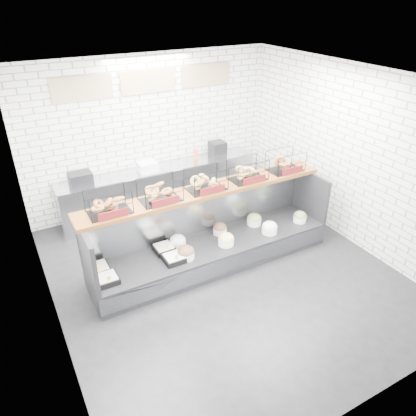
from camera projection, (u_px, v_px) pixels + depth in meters
ground at (222, 272)px, 6.50m from camera, size 5.50×5.50×0.00m
room_shell at (203, 138)px, 5.97m from camera, size 5.02×5.51×3.01m
display_case at (211, 245)px, 6.60m from camera, size 4.00×0.90×1.20m
bagel_shelf at (206, 182)px, 6.23m from camera, size 4.10×0.50×0.40m
prep_counter at (161, 188)px, 8.14m from camera, size 4.00×0.60×1.20m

